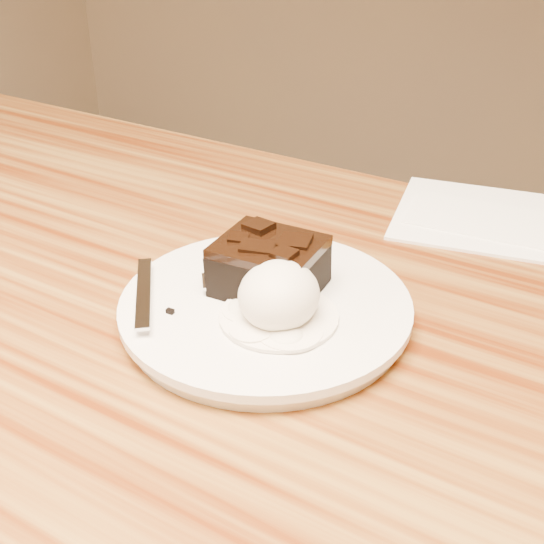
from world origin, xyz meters
The scene contains 9 objects.
plate centered at (0.11, 0.08, 0.76)m, with size 0.23×0.23×0.02m, color white.
brownie centered at (0.10, 0.09, 0.79)m, with size 0.08×0.07×0.04m, color black.
ice_cream_scoop centered at (0.13, 0.06, 0.79)m, with size 0.06×0.06×0.05m, color white.
melt_puddle centered at (0.13, 0.06, 0.77)m, with size 0.09×0.09×0.00m, color white.
spoon centered at (0.07, 0.08, 0.77)m, with size 0.03×0.16×0.01m, color silver, non-canonical shape.
napkin centered at (0.20, 0.35, 0.75)m, with size 0.16×0.16×0.01m, color white.
crumb_a centered at (0.10, 0.09, 0.77)m, with size 0.01×0.01×0.00m, color black.
crumb_b centered at (0.08, 0.10, 0.77)m, with size 0.01×0.01×0.00m, color black.
crumb_c centered at (0.06, 0.02, 0.77)m, with size 0.01×0.00×0.00m, color black.
Camera 1 is at (0.36, -0.32, 1.07)m, focal length 46.16 mm.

